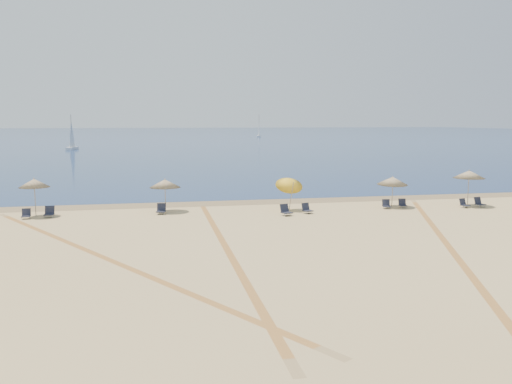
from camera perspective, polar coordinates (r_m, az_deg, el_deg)
ground at (r=18.19m, az=12.57°, el=-12.38°), size 160.00×160.00×0.00m
ocean at (r=240.79m, az=-9.53°, el=6.08°), size 500.00×500.00×0.00m
wet_sand at (r=40.70m, az=-1.09°, el=-1.07°), size 500.00×500.00×0.00m
umbrella_1 at (r=37.22m, az=-22.51°, el=0.88°), size 1.94×1.94×2.51m
umbrella_2 at (r=36.75m, az=-9.65°, el=0.90°), size 2.11×2.11×2.27m
umbrella_3 at (r=36.74m, az=3.58°, el=1.04°), size 1.87×2.06×2.66m
umbrella_4 at (r=39.40m, az=14.31°, el=1.17°), size 2.17×2.20×2.23m
umbrella_5 at (r=41.51m, az=21.70°, el=1.75°), size 2.24×2.24×2.64m
chair_2 at (r=36.81m, az=-23.24°, el=-2.19°), size 0.57×0.65×0.63m
chair_3 at (r=36.85m, az=-21.11°, el=-2.02°), size 0.61×0.71×0.71m
chair_4 at (r=36.05m, az=-10.04°, el=-1.83°), size 0.69×0.77×0.70m
chair_5 at (r=35.06m, az=3.17°, el=-1.97°), size 0.81×0.87×0.73m
chair_6 at (r=35.96m, az=5.42°, el=-1.79°), size 0.75×0.81×0.68m
chair_7 at (r=38.82m, az=13.67°, el=-1.31°), size 0.66×0.73×0.63m
chair_8 at (r=39.51m, az=15.31°, el=-1.21°), size 0.61×0.68×0.63m
chair_9 at (r=40.93m, az=21.23°, el=-1.16°), size 0.66×0.72×0.63m
chair_10 at (r=41.67m, az=22.63°, el=-1.04°), size 0.70×0.77×0.69m
sailboat_0 at (r=120.13m, az=-18.99°, el=5.35°), size 2.09×5.08×7.36m
sailboat_1 at (r=200.22m, az=0.31°, el=6.59°), size 2.44×5.66×8.18m
tire_tracks at (r=26.51m, az=0.58°, el=-5.81°), size 54.88×39.27×0.00m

